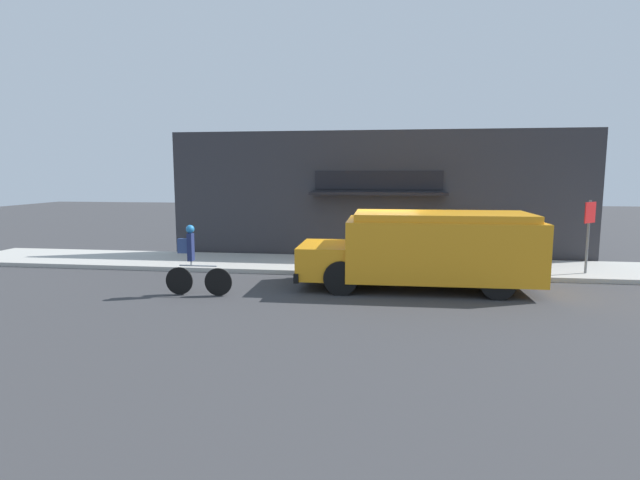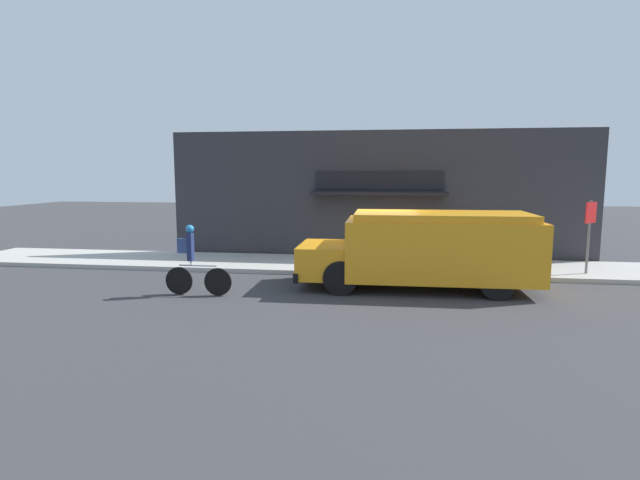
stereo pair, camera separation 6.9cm
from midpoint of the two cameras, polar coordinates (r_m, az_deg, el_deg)
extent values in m
plane|color=#38383A|center=(14.74, 6.11, -4.25)|extent=(70.00, 70.00, 0.00)
cube|color=#ADAAA3|center=(16.18, 6.32, -2.95)|extent=(28.00, 2.96, 0.14)
cube|color=#2D2D33|center=(17.59, 6.62, 5.06)|extent=(14.78, 0.18, 4.50)
cube|color=black|center=(17.47, 6.84, 6.81)|extent=(4.40, 0.05, 0.65)
cube|color=black|center=(17.08, 6.78, 5.31)|extent=(4.62, 0.84, 0.10)
cube|color=orange|center=(13.38, 13.76, -1.00)|extent=(4.87, 2.31, 1.53)
cube|color=orange|center=(13.44, 0.64, -2.23)|extent=(1.31, 2.08, 0.84)
cube|color=orange|center=(13.28, 13.88, 2.66)|extent=(4.48, 2.13, 0.18)
cube|color=black|center=(13.58, -1.88, -3.51)|extent=(0.16, 2.19, 0.24)
cube|color=red|center=(14.64, 8.01, 0.18)|extent=(0.03, 0.44, 0.44)
cylinder|color=black|center=(14.38, 3.16, -2.77)|extent=(0.87, 0.27, 0.86)
cylinder|color=black|center=(12.51, 2.51, -4.34)|extent=(0.87, 0.27, 0.86)
cylinder|color=black|center=(14.61, 18.18, -2.98)|extent=(0.87, 0.27, 0.86)
cylinder|color=black|center=(12.77, 19.77, -4.54)|extent=(0.87, 0.27, 0.86)
cylinder|color=black|center=(12.67, -11.43, -4.71)|extent=(0.70, 0.05, 0.70)
cylinder|color=black|center=(13.03, -15.66, -4.51)|extent=(0.70, 0.05, 0.70)
cylinder|color=#999EA3|center=(12.77, -13.63, -2.86)|extent=(0.96, 0.05, 0.04)
cylinder|color=#999EA3|center=(12.82, -14.38, -2.57)|extent=(0.04, 0.04, 0.12)
cube|color=navy|center=(12.76, -14.44, -0.79)|extent=(0.12, 0.20, 0.69)
sphere|color=#2375B7|center=(12.70, -14.51, 1.23)|extent=(0.21, 0.21, 0.21)
cube|color=navy|center=(12.82, -15.23, -0.64)|extent=(0.26, 0.14, 0.36)
cylinder|color=slate|center=(16.33, 28.45, 0.29)|extent=(0.07, 0.07, 2.13)
cube|color=red|center=(16.22, 28.67, 2.76)|extent=(0.45, 0.45, 0.60)
cylinder|color=slate|center=(16.89, 14.94, -1.01)|extent=(0.52, 0.52, 0.86)
cylinder|color=black|center=(16.83, 14.99, 0.50)|extent=(0.53, 0.53, 0.04)
camera|label=1|loc=(0.03, -89.86, 0.02)|focal=28.00mm
camera|label=2|loc=(0.03, 90.14, -0.02)|focal=28.00mm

